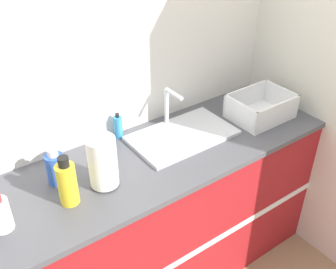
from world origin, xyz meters
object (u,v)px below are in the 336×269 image
at_px(bottle_yellow, 67,183).
at_px(bottle_blue, 55,168).
at_px(paper_towel_roll, 103,162).
at_px(sink, 182,134).
at_px(dish_rack, 260,109).
at_px(soap_dispenser, 118,127).
at_px(bottle_white_spray, 0,214).

relative_size(bottle_yellow, bottle_blue, 1.31).
relative_size(paper_towel_roll, bottle_blue, 1.39).
relative_size(sink, bottle_blue, 3.10).
xyz_separation_m(sink, dish_rack, (0.50, -0.10, 0.04)).
height_order(sink, paper_towel_roll, paper_towel_roll).
distance_m(sink, dish_rack, 0.52).
relative_size(bottle_blue, soap_dispenser, 1.23).
xyz_separation_m(dish_rack, bottle_white_spray, (-1.50, -0.02, 0.02)).
xyz_separation_m(sink, soap_dispenser, (-0.28, 0.20, 0.05)).
xyz_separation_m(bottle_white_spray, soap_dispenser, (0.71, 0.31, -0.01)).
bearing_deg(bottle_yellow, soap_dispenser, 37.21).
relative_size(sink, soap_dispenser, 3.82).
bearing_deg(bottle_blue, soap_dispenser, 21.34).
relative_size(sink, bottle_white_spray, 3.28).
distance_m(paper_towel_roll, soap_dispenser, 0.41).
bearing_deg(bottle_white_spray, bottle_blue, 27.07).
distance_m(bottle_yellow, soap_dispenser, 0.54).
distance_m(bottle_blue, soap_dispenser, 0.45).
bearing_deg(bottle_white_spray, dish_rack, 0.65).
relative_size(bottle_yellow, bottle_white_spray, 1.39).
bearing_deg(paper_towel_roll, bottle_blue, 138.55).
bearing_deg(sink, soap_dispenser, 145.22).
height_order(sink, bottle_blue, sink).
height_order(paper_towel_roll, bottle_white_spray, paper_towel_roll).
distance_m(dish_rack, bottle_white_spray, 1.50).
distance_m(dish_rack, bottle_blue, 1.22).
height_order(sink, dish_rack, sink).
xyz_separation_m(bottle_blue, soap_dispenser, (0.42, 0.16, -0.02)).
bearing_deg(dish_rack, bottle_blue, 173.76).
xyz_separation_m(bottle_yellow, bottle_blue, (0.01, 0.16, -0.03)).
bearing_deg(dish_rack, paper_towel_roll, -179.05).
distance_m(sink, bottle_yellow, 0.73).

